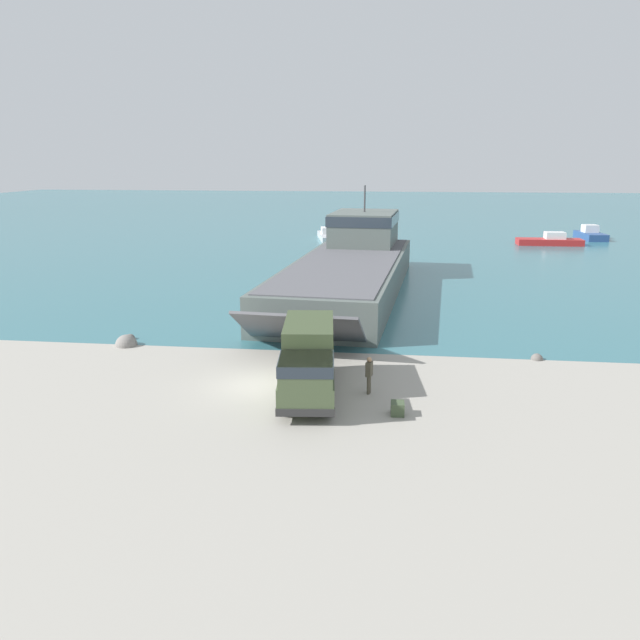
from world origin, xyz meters
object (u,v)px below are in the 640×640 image
at_px(moored_boat_a, 550,241).
at_px(cargo_crate, 398,408).
at_px(soldier_on_ramp, 369,372).
at_px(moored_boat_c, 590,234).
at_px(military_truck, 308,360).
at_px(moored_boat_b, 327,236).
at_px(landing_craft, 351,264).

distance_m(moored_boat_a, cargo_crate, 59.07).
relative_size(soldier_on_ramp, cargo_crate, 2.63).
bearing_deg(moored_boat_c, soldier_on_ramp, 61.84).
height_order(military_truck, soldier_on_ramp, military_truck).
distance_m(military_truck, moored_boat_c, 67.56).
relative_size(military_truck, soldier_on_ramp, 4.17).
xyz_separation_m(military_truck, moored_boat_a, (22.74, 54.11, -1.06)).
xyz_separation_m(moored_boat_a, moored_boat_b, (-28.21, 2.08, -0.02)).
bearing_deg(landing_craft, moored_boat_c, 55.80).
xyz_separation_m(landing_craft, cargo_crate, (3.88, -26.10, -1.73)).
bearing_deg(moored_boat_c, moored_boat_a, 40.84).
height_order(landing_craft, moored_boat_c, landing_craft).
distance_m(soldier_on_ramp, moored_boat_b, 56.42).
height_order(soldier_on_ramp, moored_boat_a, soldier_on_ramp).
height_order(military_truck, moored_boat_a, military_truck).
height_order(military_truck, cargo_crate, military_truck).
height_order(landing_craft, soldier_on_ramp, landing_craft).
height_order(moored_boat_a, moored_boat_b, moored_boat_a).
relative_size(moored_boat_a, moored_boat_b, 0.89).
bearing_deg(soldier_on_ramp, landing_craft, -70.74).
bearing_deg(cargo_crate, soldier_on_ramp, 119.70).
distance_m(military_truck, cargo_crate, 4.64).
distance_m(landing_craft, moored_boat_a, 37.53).
height_order(landing_craft, moored_boat_a, landing_craft).
distance_m(soldier_on_ramp, moored_boat_a, 57.35).
height_order(moored_boat_a, cargo_crate, moored_boat_a).
bearing_deg(moored_boat_a, military_truck, 156.39).
xyz_separation_m(moored_boat_a, moored_boat_c, (6.67, 6.71, 0.09)).
height_order(moored_boat_b, cargo_crate, moored_boat_b).
distance_m(landing_craft, cargo_crate, 26.45).
bearing_deg(soldier_on_ramp, moored_boat_a, -97.36).
bearing_deg(soldier_on_ramp, moored_boat_c, -100.75).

